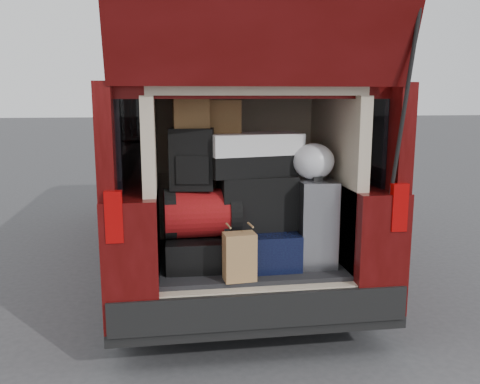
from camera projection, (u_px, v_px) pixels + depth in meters
The scene contains 14 objects.
ground at pixel (252, 344), 3.53m from camera, with size 80.00×80.00×0.00m, color #373739.
minivan at pixel (221, 175), 5.16m from camera, with size 1.90×5.35×2.77m.
load_floor at pixel (246, 292), 3.74m from camera, with size 1.24×1.05×0.55m, color black.
black_hardshell at pixel (194, 250), 3.51m from camera, with size 0.37×0.51×0.20m, color black.
navy_hardshell at pixel (260, 245), 3.54m from camera, with size 0.46×0.56×0.24m, color black.
silver_roller at pixel (314, 221), 3.51m from camera, with size 0.25×0.39×0.59m, color silver.
kraft_bag at pixel (240, 257), 3.19m from camera, with size 0.20×0.13×0.31m, color #A97B4C.
red_duffel at pixel (202, 213), 3.44m from camera, with size 0.50×0.33×0.33m, color maroon.
black_soft_case at pixel (257, 202), 3.51m from camera, with size 0.51×0.31×0.37m, color black.
backpack at pixel (192, 159), 3.36m from camera, with size 0.29×0.17×0.41m, color black.
twotone_duffel at pixel (253, 154), 3.48m from camera, with size 0.64×0.33×0.28m, color white.
grocery_sack_lower at pixel (191, 112), 3.35m from camera, with size 0.23×0.19×0.21m, color brown.
grocery_sack_upper at pixel (223, 116), 3.48m from camera, with size 0.22×0.18×0.22m, color brown.
plastic_bag_right at pixel (314, 161), 3.43m from camera, with size 0.28×0.26×0.24m, color white.
Camera 1 is at (-0.57, -3.22, 1.70)m, focal length 38.00 mm.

